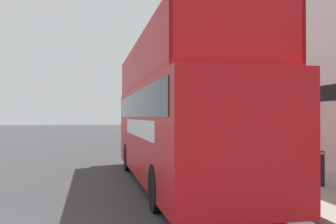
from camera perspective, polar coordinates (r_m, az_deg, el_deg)
ground_plane at (r=25.78m, az=-13.42°, el=-5.10°), size 144.00×144.00×0.00m
sidewalk at (r=23.45m, az=4.80°, el=-5.38°), size 3.57×108.00×0.14m
brick_terrace_rear at (r=29.11m, az=11.87°, el=5.61°), size 6.00×23.85×10.35m
tour_bus at (r=11.62m, az=1.23°, el=-1.46°), size 2.78×10.73×4.10m
parked_car_ahead_of_bus at (r=20.74m, az=-1.64°, el=-4.44°), size 2.04×4.20×1.33m
lamp_post_nearest at (r=11.48m, az=13.27°, el=6.36°), size 0.35×0.35×4.73m
lamp_post_second at (r=20.98m, az=2.96°, el=2.81°), size 0.35×0.35×4.52m
lamp_post_third at (r=30.78m, az=-0.75°, el=2.18°), size 0.35×0.35×4.95m
litter_bin at (r=11.39m, az=20.69°, el=-7.50°), size 0.48×0.48×0.93m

